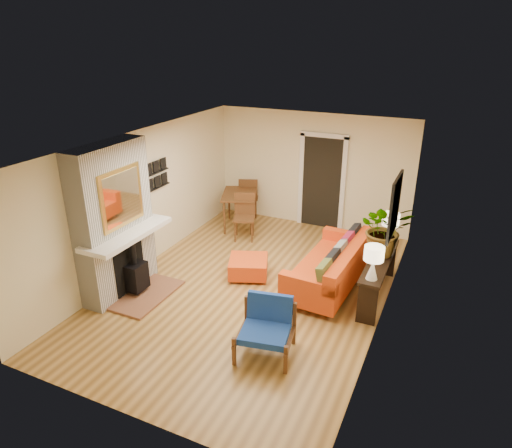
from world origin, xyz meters
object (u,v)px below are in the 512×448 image
(ottoman, at_px, (248,266))
(dining_table, at_px, (243,200))
(lamp_near, at_px, (374,259))
(lamp_far, at_px, (390,224))
(console_table, at_px, (379,267))
(sofa, at_px, (334,267))
(houseplant, at_px, (385,229))
(blue_chair, at_px, (267,324))

(ottoman, xyz_separation_m, dining_table, (-1.12, 2.07, 0.45))
(lamp_near, height_order, lamp_far, same)
(ottoman, xyz_separation_m, console_table, (2.30, 0.25, 0.37))
(ottoman, relative_size, console_table, 0.48)
(dining_table, bearing_deg, sofa, -33.67)
(lamp_far, bearing_deg, houseplant, -91.03)
(blue_chair, xyz_separation_m, dining_table, (-2.28, 3.87, 0.22))
(dining_table, height_order, lamp_near, lamp_near)
(sofa, bearing_deg, ottoman, -168.46)
(sofa, height_order, dining_table, dining_table)
(dining_table, relative_size, lamp_far, 3.47)
(sofa, distance_m, dining_table, 3.19)
(houseplant, bearing_deg, dining_table, 154.80)
(ottoman, height_order, console_table, console_table)
(sofa, distance_m, ottoman, 1.56)
(dining_table, xyz_separation_m, houseplant, (3.41, -1.61, 0.54))
(dining_table, bearing_deg, houseplant, -25.20)
(houseplant, bearing_deg, ottoman, -168.51)
(blue_chair, relative_size, lamp_near, 1.63)
(console_table, bearing_deg, houseplant, 92.72)
(lamp_near, bearing_deg, console_table, 90.00)
(lamp_near, xyz_separation_m, houseplant, (-0.01, 0.92, 0.13))
(blue_chair, relative_size, dining_table, 0.47)
(ottoman, distance_m, dining_table, 2.40)
(ottoman, distance_m, console_table, 2.34)
(sofa, xyz_separation_m, lamp_far, (0.78, 0.71, 0.68))
(lamp_far, height_order, houseplant, houseplant)
(blue_chair, relative_size, houseplant, 0.95)
(lamp_near, distance_m, houseplant, 0.93)
(lamp_far, bearing_deg, dining_table, 162.93)
(sofa, bearing_deg, console_table, -4.08)
(blue_chair, xyz_separation_m, console_table, (1.15, 2.06, 0.15))
(sofa, bearing_deg, lamp_far, 42.35)
(console_table, bearing_deg, lamp_far, 90.00)
(blue_chair, height_order, console_table, blue_chair)
(ottoman, bearing_deg, console_table, 6.32)
(blue_chair, distance_m, lamp_near, 1.88)
(blue_chair, height_order, houseplant, houseplant)
(dining_table, xyz_separation_m, console_table, (3.42, -1.82, -0.07))
(blue_chair, bearing_deg, ottoman, 122.62)
(ottoman, relative_size, lamp_near, 1.66)
(lamp_near, relative_size, lamp_far, 1.00)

